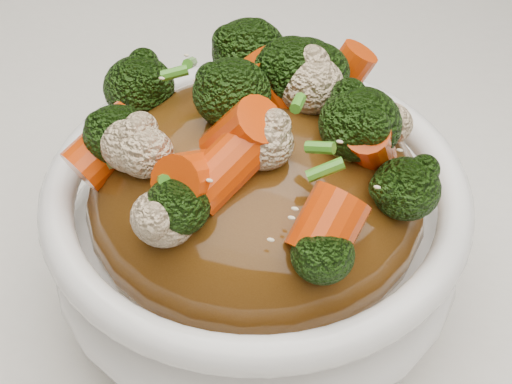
% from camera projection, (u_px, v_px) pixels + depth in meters
% --- Properties ---
extents(tablecloth, '(1.20, 0.80, 0.04)m').
position_uv_depth(tablecloth, '(301.00, 250.00, 0.46)').
color(tablecloth, silver).
rests_on(tablecloth, dining_table).
extents(bowl, '(0.22, 0.22, 0.08)m').
position_uv_depth(bowl, '(256.00, 236.00, 0.39)').
color(bowl, white).
rests_on(bowl, tablecloth).
extents(sauce_base, '(0.17, 0.17, 0.09)m').
position_uv_depth(sauce_base, '(256.00, 196.00, 0.37)').
color(sauce_base, '#4D2C0D').
rests_on(sauce_base, bowl).
extents(carrots, '(0.17, 0.17, 0.05)m').
position_uv_depth(carrots, '(256.00, 98.00, 0.33)').
color(carrots, '#D23E06').
rests_on(carrots, sauce_base).
extents(broccoli, '(0.17, 0.17, 0.04)m').
position_uv_depth(broccoli, '(256.00, 100.00, 0.33)').
color(broccoli, black).
rests_on(broccoli, sauce_base).
extents(cauliflower, '(0.17, 0.17, 0.03)m').
position_uv_depth(cauliflower, '(256.00, 103.00, 0.33)').
color(cauliflower, beige).
rests_on(cauliflower, sauce_base).
extents(scallions, '(0.13, 0.13, 0.02)m').
position_uv_depth(scallions, '(256.00, 96.00, 0.33)').
color(scallions, '#3D881F').
rests_on(scallions, sauce_base).
extents(sesame_seeds, '(0.16, 0.16, 0.01)m').
position_uv_depth(sesame_seeds, '(256.00, 96.00, 0.33)').
color(sesame_seeds, beige).
rests_on(sesame_seeds, sauce_base).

